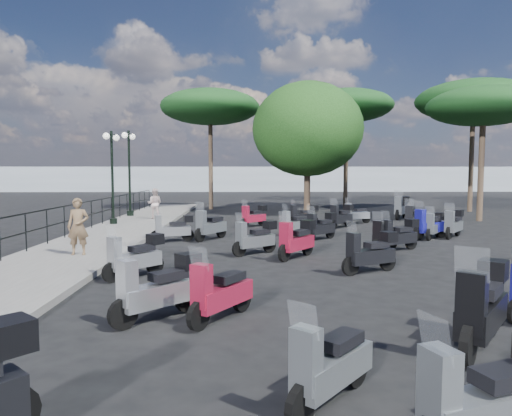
{
  "coord_description": "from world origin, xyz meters",
  "views": [
    {
      "loc": [
        -1.55,
        -13.55,
        2.41
      ],
      "look_at": [
        -1.24,
        1.58,
        1.2
      ],
      "focal_mm": 32.0,
      "sensor_mm": 36.0,
      "label": 1
    }
  ],
  "objects_px": {
    "scooter_1": "(158,289)",
    "scooter_8": "(370,253)",
    "lamp_post_2": "(129,167)",
    "scooter_28": "(402,208)",
    "scooter_21": "(410,218)",
    "scooter_26": "(430,226)",
    "scooter_4": "(173,229)",
    "scooter_11": "(303,216)",
    "lamp_post_1": "(112,171)",
    "scooter_27": "(434,226)",
    "scooter_20": "(454,224)",
    "scooter_14": "(297,240)",
    "scooter_3": "(255,238)",
    "scooter_19": "(399,236)",
    "scooter_7": "(220,294)",
    "scooter_16": "(321,227)",
    "scooter_22": "(341,217)",
    "pine_2": "(210,108)",
    "scooter_6": "(329,367)",
    "pine_0": "(347,106)",
    "scooter_15": "(385,238)",
    "pine_3": "(484,107)",
    "scooter_9": "(210,227)",
    "pine_1": "(474,101)",
    "scooter_17": "(356,215)",
    "scooter_12": "(488,401)",
    "scooter_10": "(295,224)",
    "broadleaf_tree": "(308,129)",
    "scooter_13": "(482,309)",
    "scooter_2": "(135,257)",
    "pedestrian_far": "(155,204)"
  },
  "relations": [
    {
      "from": "scooter_1",
      "to": "scooter_8",
      "type": "height_order",
      "value": "scooter_1"
    },
    {
      "from": "lamp_post_2",
      "to": "scooter_28",
      "type": "relative_size",
      "value": 2.67
    },
    {
      "from": "scooter_21",
      "to": "scooter_26",
      "type": "xyz_separation_m",
      "value": [
        -0.3,
        -2.79,
        0.03
      ]
    },
    {
      "from": "scooter_4",
      "to": "scooter_11",
      "type": "height_order",
      "value": "scooter_4"
    },
    {
      "from": "lamp_post_2",
      "to": "scooter_28",
      "type": "bearing_deg",
      "value": 6.46
    },
    {
      "from": "lamp_post_1",
      "to": "scooter_27",
      "type": "bearing_deg",
      "value": -5.86
    },
    {
      "from": "scooter_20",
      "to": "scooter_14",
      "type": "bearing_deg",
      "value": 71.74
    },
    {
      "from": "scooter_20",
      "to": "lamp_post_2",
      "type": "bearing_deg",
      "value": 11.98
    },
    {
      "from": "scooter_3",
      "to": "scooter_19",
      "type": "distance_m",
      "value": 4.4
    },
    {
      "from": "scooter_7",
      "to": "scooter_16",
      "type": "relative_size",
      "value": 1.12
    },
    {
      "from": "scooter_27",
      "to": "scooter_11",
      "type": "bearing_deg",
      "value": -5.3
    },
    {
      "from": "scooter_1",
      "to": "scooter_16",
      "type": "xyz_separation_m",
      "value": [
        4.06,
        8.64,
        -0.05
      ]
    },
    {
      "from": "scooter_22",
      "to": "pine_2",
      "type": "height_order",
      "value": "pine_2"
    },
    {
      "from": "scooter_1",
      "to": "scooter_4",
      "type": "distance_m",
      "value": 8.34
    },
    {
      "from": "scooter_1",
      "to": "scooter_6",
      "type": "height_order",
      "value": "scooter_1"
    },
    {
      "from": "scooter_1",
      "to": "scooter_3",
      "type": "relative_size",
      "value": 1.02
    },
    {
      "from": "pine_0",
      "to": "scooter_8",
      "type": "bearing_deg",
      "value": -100.52
    },
    {
      "from": "scooter_7",
      "to": "scooter_8",
      "type": "relative_size",
      "value": 0.94
    },
    {
      "from": "scooter_15",
      "to": "pine_3",
      "type": "bearing_deg",
      "value": -88.61
    },
    {
      "from": "scooter_1",
      "to": "scooter_9",
      "type": "height_order",
      "value": "scooter_9"
    },
    {
      "from": "scooter_9",
      "to": "pine_1",
      "type": "xyz_separation_m",
      "value": [
        14.79,
        11.23,
        6.14
      ]
    },
    {
      "from": "scooter_17",
      "to": "scooter_12",
      "type": "bearing_deg",
      "value": 146.91
    },
    {
      "from": "scooter_20",
      "to": "pine_2",
      "type": "distance_m",
      "value": 17.35
    },
    {
      "from": "scooter_10",
      "to": "pine_2",
      "type": "height_order",
      "value": "pine_2"
    },
    {
      "from": "lamp_post_2",
      "to": "scooter_21",
      "type": "bearing_deg",
      "value": -11.71
    },
    {
      "from": "scooter_12",
      "to": "broadleaf_tree",
      "type": "height_order",
      "value": "broadleaf_tree"
    },
    {
      "from": "scooter_6",
      "to": "scooter_27",
      "type": "bearing_deg",
      "value": -75.55
    },
    {
      "from": "lamp_post_1",
      "to": "pine_0",
      "type": "xyz_separation_m",
      "value": [
        12.22,
        9.64,
        4.16
      ]
    },
    {
      "from": "scooter_20",
      "to": "broadleaf_tree",
      "type": "bearing_deg",
      "value": -26.61
    },
    {
      "from": "scooter_4",
      "to": "scooter_9",
      "type": "distance_m",
      "value": 1.31
    },
    {
      "from": "scooter_1",
      "to": "scooter_14",
      "type": "height_order",
      "value": "scooter_1"
    },
    {
      "from": "scooter_4",
      "to": "lamp_post_2",
      "type": "bearing_deg",
      "value": 5.34
    },
    {
      "from": "scooter_6",
      "to": "scooter_11",
      "type": "height_order",
      "value": "scooter_6"
    },
    {
      "from": "scooter_13",
      "to": "scooter_2",
      "type": "bearing_deg",
      "value": 2.11
    },
    {
      "from": "scooter_11",
      "to": "scooter_27",
      "type": "bearing_deg",
      "value": -154.55
    },
    {
      "from": "scooter_11",
      "to": "pine_3",
      "type": "distance_m",
      "value": 10.35
    },
    {
      "from": "scooter_13",
      "to": "scooter_28",
      "type": "height_order",
      "value": "scooter_13"
    },
    {
      "from": "scooter_12",
      "to": "scooter_10",
      "type": "bearing_deg",
      "value": -18.14
    },
    {
      "from": "scooter_8",
      "to": "scooter_15",
      "type": "xyz_separation_m",
      "value": [
        1.23,
        2.89,
        -0.05
      ]
    },
    {
      "from": "scooter_15",
      "to": "pine_0",
      "type": "xyz_separation_m",
      "value": [
        2.27,
        15.95,
        6.15
      ]
    },
    {
      "from": "scooter_21",
      "to": "scooter_28",
      "type": "distance_m",
      "value": 4.36
    },
    {
      "from": "lamp_post_1",
      "to": "pine_0",
      "type": "relative_size",
      "value": 0.52
    },
    {
      "from": "scooter_3",
      "to": "scooter_28",
      "type": "xyz_separation_m",
      "value": [
        7.68,
        9.92,
        0.08
      ]
    },
    {
      "from": "scooter_14",
      "to": "scooter_21",
      "type": "bearing_deg",
      "value": -92.75
    },
    {
      "from": "lamp_post_2",
      "to": "scooter_7",
      "type": "xyz_separation_m",
      "value": [
        5.56,
        -16.29,
        -2.18
      ]
    },
    {
      "from": "pedestrian_far",
      "to": "scooter_4",
      "type": "bearing_deg",
      "value": 109.69
    },
    {
      "from": "scooter_16",
      "to": "broadleaf_tree",
      "type": "bearing_deg",
      "value": -47.47
    },
    {
      "from": "pedestrian_far",
      "to": "scooter_10",
      "type": "bearing_deg",
      "value": 146.24
    },
    {
      "from": "scooter_11",
      "to": "scooter_28",
      "type": "height_order",
      "value": "scooter_28"
    },
    {
      "from": "scooter_16",
      "to": "scooter_17",
      "type": "relative_size",
      "value": 0.85
    }
  ]
}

